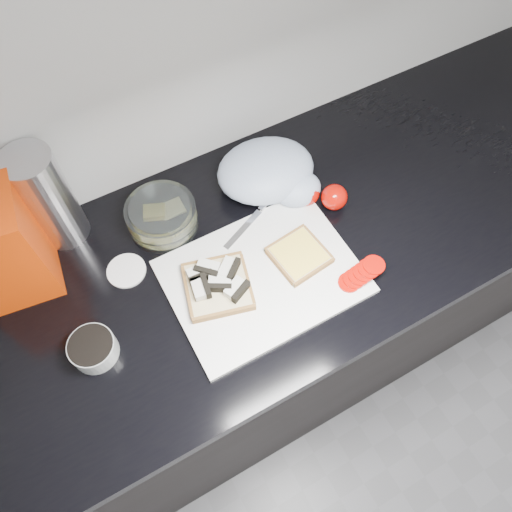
% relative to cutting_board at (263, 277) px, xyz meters
% --- Properties ---
extents(base_cabinet, '(3.50, 0.60, 0.86)m').
position_rel_cutting_board_xyz_m(base_cabinet, '(-0.14, 0.08, -0.48)').
color(base_cabinet, black).
rests_on(base_cabinet, ground).
extents(countertop, '(3.50, 0.64, 0.04)m').
position_rel_cutting_board_xyz_m(countertop, '(-0.14, 0.08, -0.03)').
color(countertop, black).
rests_on(countertop, base_cabinet).
extents(cutting_board, '(0.40, 0.30, 0.01)m').
position_rel_cutting_board_xyz_m(cutting_board, '(0.00, 0.00, 0.00)').
color(cutting_board, white).
rests_on(cutting_board, countertop).
extents(bread_left, '(0.17, 0.17, 0.04)m').
position_rel_cutting_board_xyz_m(bread_left, '(-0.10, 0.02, 0.02)').
color(bread_left, '#C5B58B').
rests_on(bread_left, cutting_board).
extents(bread_right, '(0.13, 0.13, 0.02)m').
position_rel_cutting_board_xyz_m(bread_right, '(0.09, 0.00, 0.01)').
color(bread_right, '#C5B58B').
rests_on(bread_right, cutting_board).
extents(tomato_slices, '(0.12, 0.07, 0.02)m').
position_rel_cutting_board_xyz_m(tomato_slices, '(0.18, -0.10, 0.02)').
color(tomato_slices, '#A70B03').
rests_on(tomato_slices, cutting_board).
extents(knife, '(0.17, 0.09, 0.01)m').
position_rel_cutting_board_xyz_m(knife, '(0.07, 0.15, 0.01)').
color(knife, '#B2B1B6').
rests_on(knife, cutting_board).
extents(seed_tub, '(0.09, 0.09, 0.05)m').
position_rel_cutting_board_xyz_m(seed_tub, '(-0.37, 0.02, 0.02)').
color(seed_tub, '#9EA4A3').
rests_on(seed_tub, countertop).
extents(tub_lid, '(0.11, 0.11, 0.01)m').
position_rel_cutting_board_xyz_m(tub_lid, '(-0.25, 0.16, -0.00)').
color(tub_lid, white).
rests_on(tub_lid, countertop).
extents(glass_bowl, '(0.16, 0.16, 0.07)m').
position_rel_cutting_board_xyz_m(glass_bowl, '(-0.13, 0.23, 0.03)').
color(glass_bowl, silver).
rests_on(glass_bowl, countertop).
extents(steel_canister, '(0.10, 0.10, 0.25)m').
position_rel_cutting_board_xyz_m(steel_canister, '(-0.33, 0.32, 0.12)').
color(steel_canister, '#BCBCC1').
rests_on(steel_canister, countertop).
extents(grocery_bag, '(0.26, 0.24, 0.10)m').
position_rel_cutting_board_xyz_m(grocery_bag, '(0.14, 0.21, 0.04)').
color(grocery_bag, '#AFC1D7').
rests_on(grocery_bag, countertop).
extents(whole_tomatoes, '(0.11, 0.10, 0.06)m').
position_rel_cutting_board_xyz_m(whole_tomatoes, '(0.21, 0.11, 0.02)').
color(whole_tomatoes, '#A70B03').
rests_on(whole_tomatoes, countertop).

